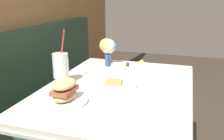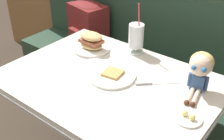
% 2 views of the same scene
% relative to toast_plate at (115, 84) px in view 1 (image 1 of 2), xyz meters
% --- Properties ---
extents(booth_bench, '(2.60, 0.48, 1.00)m').
position_rel_toast_plate_xyz_m(booth_bench, '(0.00, 0.61, -0.42)').
color(booth_bench, '#233D2D').
rests_on(booth_bench, ground).
extents(diner_table, '(1.11, 0.81, 0.74)m').
position_rel_toast_plate_xyz_m(diner_table, '(0.00, -0.02, -0.21)').
color(diner_table, silver).
rests_on(diner_table, ground).
extents(toast_plate, '(0.25, 0.25, 0.03)m').
position_rel_toast_plate_xyz_m(toast_plate, '(0.00, 0.00, 0.00)').
color(toast_plate, white).
rests_on(toast_plate, diner_table).
extents(milkshake_glass, '(0.10, 0.10, 0.32)m').
position_rel_toast_plate_xyz_m(milkshake_glass, '(-0.06, 0.31, 0.09)').
color(milkshake_glass, silver).
rests_on(milkshake_glass, diner_table).
extents(sandwich_plate, '(0.22, 0.22, 0.12)m').
position_rel_toast_plate_xyz_m(sandwich_plate, '(-0.29, 0.16, 0.04)').
color(sandwich_plate, white).
rests_on(sandwich_plate, diner_table).
extents(butter_saucer, '(0.12, 0.12, 0.04)m').
position_rel_toast_plate_xyz_m(butter_saucer, '(0.46, -0.06, 0.00)').
color(butter_saucer, white).
rests_on(butter_saucer, diner_table).
extents(butter_knife, '(0.18, 0.18, 0.01)m').
position_rel_toast_plate_xyz_m(butter_knife, '(0.19, 0.07, -0.00)').
color(butter_knife, silver).
rests_on(butter_knife, diner_table).
extents(seated_doll, '(0.13, 0.23, 0.20)m').
position_rel_toast_plate_xyz_m(seated_doll, '(0.40, 0.17, 0.12)').
color(seated_doll, '#385689').
rests_on(seated_doll, diner_table).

